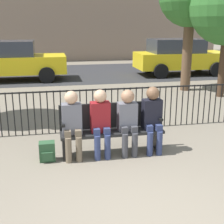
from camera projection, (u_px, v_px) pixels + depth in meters
park_bench at (111, 127)px, 5.72m from camera, size 1.87×0.45×0.92m
seated_person_0 at (72, 121)px, 5.41m from camera, size 0.34×0.39×1.22m
seated_person_1 at (101, 119)px, 5.50m from camera, size 0.34×0.39×1.22m
seated_person_2 at (128, 118)px, 5.60m from camera, size 0.34×0.39×1.20m
seated_person_3 at (153, 116)px, 5.68m from camera, size 0.34×0.39×1.23m
backpack at (47, 152)px, 5.44m from camera, size 0.27×0.23×0.34m
fence_railing at (99, 106)px, 6.88m from camera, size 9.01×0.03×0.95m
street_surface at (72, 73)px, 14.85m from camera, size 24.00×6.00×0.01m
parked_car_0 at (12, 60)px, 12.77m from camera, size 4.20×1.94×1.62m
parked_car_1 at (180, 56)px, 14.26m from camera, size 4.20×1.94×1.62m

